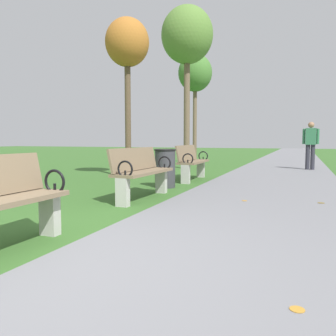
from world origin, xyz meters
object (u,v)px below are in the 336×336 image
(tree_2, at_px, (127,46))
(tree_3, at_px, (187,37))
(park_bench_2, at_px, (141,171))
(park_bench_3, at_px, (192,161))
(tree_4, at_px, (195,74))
(pedestrian_walking, at_px, (311,143))
(trash_bin, at_px, (165,168))

(tree_2, relative_size, tree_3, 0.75)
(tree_2, bearing_deg, park_bench_2, -58.44)
(park_bench_2, bearing_deg, park_bench_3, 90.00)
(park_bench_2, distance_m, tree_3, 7.66)
(park_bench_2, xyz_separation_m, tree_4, (-1.86, 9.43, 3.44))
(tree_3, distance_m, pedestrian_walking, 5.62)
(tree_2, xyz_separation_m, trash_bin, (1.65, -1.42, -3.11))
(park_bench_3, bearing_deg, tree_2, -177.85)
(pedestrian_walking, relative_size, trash_bin, 1.93)
(tree_3, relative_size, trash_bin, 6.77)
(tree_2, xyz_separation_m, tree_4, (-0.07, 6.51, 0.39))
(tree_3, height_order, tree_4, tree_3)
(park_bench_3, bearing_deg, trash_bin, -95.65)
(park_bench_2, bearing_deg, trash_bin, 95.61)
(park_bench_2, bearing_deg, pedestrian_walking, 68.16)
(tree_2, relative_size, trash_bin, 5.08)
(pedestrian_walking, bearing_deg, tree_4, 155.33)
(park_bench_2, height_order, tree_2, tree_2)
(tree_3, distance_m, tree_4, 3.24)
(park_bench_3, bearing_deg, tree_4, 106.14)
(park_bench_3, relative_size, trash_bin, 1.92)
(park_bench_3, xyz_separation_m, trash_bin, (-0.15, -1.49, -0.06))
(park_bench_2, xyz_separation_m, tree_3, (-1.23, 6.33, 4.14))
(tree_4, xyz_separation_m, trash_bin, (1.72, -7.93, -3.50))
(park_bench_3, relative_size, tree_3, 0.28)
(park_bench_2, distance_m, park_bench_3, 2.99)
(trash_bin, bearing_deg, tree_3, 102.67)
(tree_2, distance_m, pedestrian_walking, 6.89)
(park_bench_2, relative_size, tree_2, 0.38)
(park_bench_3, bearing_deg, park_bench_2, -90.00)
(tree_4, bearing_deg, pedestrian_walking, -24.67)
(tree_4, bearing_deg, trash_bin, -77.78)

